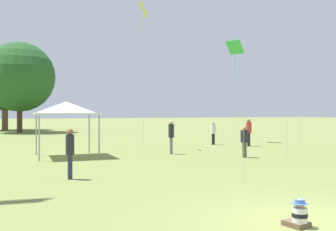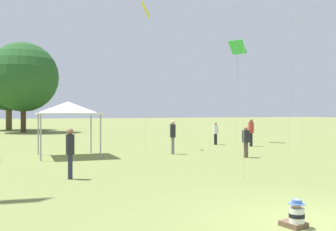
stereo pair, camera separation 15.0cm
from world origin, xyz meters
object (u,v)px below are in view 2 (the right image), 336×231
distant_tree_0 (9,83)px  distant_tree_1 (23,77)px  person_standing_1 (216,132)px  kite_5 (237,49)px  seated_toddler (296,216)px  person_standing_5 (246,139)px  person_standing_7 (173,133)px  kite_8 (145,13)px  canopy_tent (68,108)px  person_standing_2 (70,148)px  person_standing_4 (251,130)px

distant_tree_0 → distant_tree_1: size_ratio=0.96×
person_standing_1 → kite_5: 6.85m
seated_toddler → person_standing_1: size_ratio=0.35×
person_standing_5 → person_standing_7: 3.93m
seated_toddler → person_standing_5: bearing=51.4°
person_standing_5 → kite_8: (-2.67, 6.40, 7.33)m
kite_8 → canopy_tent: bearing=-179.9°
person_standing_2 → person_standing_7: size_ratio=0.93×
canopy_tent → distant_tree_1: (0.54, 26.60, 3.75)m
seated_toddler → person_standing_4: person_standing_4 is taller
distant_tree_0 → person_standing_2: bearing=-91.2°
person_standing_1 → canopy_tent: 11.19m
person_standing_2 → kite_8: kite_8 is taller
kite_5 → seated_toddler: bearing=166.9°
seated_toddler → distant_tree_1: (-0.85, 40.76, 5.95)m
seated_toddler → canopy_tent: canopy_tent is taller
person_standing_5 → distant_tree_0: 39.29m
person_standing_5 → kite_8: bearing=-142.1°
person_standing_2 → kite_8: (6.44, 8.93, 7.20)m
seated_toddler → person_standing_7: (3.87, 12.96, 0.88)m
person_standing_7 → distant_tree_1: distant_tree_1 is taller
distant_tree_0 → kite_5: bearing=-64.7°
kite_5 → person_standing_4: bearing=177.4°
person_standing_1 → distant_tree_0: size_ratio=0.16×
seated_toddler → kite_8: (3.72, 16.35, 8.00)m
person_standing_1 → person_standing_4: bearing=62.8°
person_standing_2 → kite_8: 13.15m
kite_8 → person_standing_5: bearing=-90.5°
person_standing_7 → kite_5: bearing=169.5°
person_standing_1 → distant_tree_1: (-10.13, 23.60, 5.27)m
seated_toddler → kite_8: kite_8 is taller
person_standing_4 → kite_5: size_ratio=0.24×
person_standing_2 → kite_8: size_ratio=0.19×
person_standing_1 → seated_toddler: bearing=2.4°
person_standing_7 → person_standing_5: bearing=85.2°
person_standing_5 → canopy_tent: size_ratio=0.46×
person_standing_1 → person_standing_4: person_standing_4 is taller
person_standing_4 → canopy_tent: 12.13m
person_standing_2 → person_standing_7: (6.59, 5.54, 0.08)m
person_standing_2 → person_standing_7: 8.61m
kite_5 → distant_tree_0: distant_tree_0 is taller
person_standing_5 → canopy_tent: bearing=-103.2°
canopy_tent → distant_tree_0: size_ratio=0.34×
person_standing_2 → person_standing_4: (13.35, 7.58, 0.05)m
distant_tree_1 → person_standing_2: bearing=-93.2°
person_standing_5 → kite_5: 11.99m
person_standing_1 → distant_tree_0: 33.21m
person_standing_4 → person_standing_1: bearing=60.9°
distant_tree_1 → distant_tree_0: bearing=97.9°
person_standing_1 → person_standing_2: 15.45m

